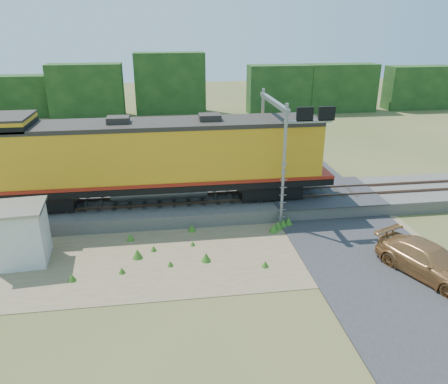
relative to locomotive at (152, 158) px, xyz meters
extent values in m
plane|color=#475123|center=(3.86, -6.00, -3.68)|extent=(140.00, 140.00, 0.00)
cube|color=slate|center=(3.86, 0.00, -3.28)|extent=(70.00, 5.00, 0.80)
cube|color=brown|center=(3.86, -0.72, -2.80)|extent=(70.00, 0.10, 0.16)
cube|color=brown|center=(3.86, 0.72, -2.80)|extent=(70.00, 0.10, 0.16)
cube|color=#8C7754|center=(1.86, -5.50, -3.66)|extent=(26.00, 8.00, 0.03)
cube|color=#38383A|center=(10.86, 0.00, -2.85)|extent=(7.00, 5.20, 0.06)
cube|color=#38383A|center=(10.86, 16.00, -3.64)|extent=(7.00, 24.00, 0.08)
cube|color=#153613|center=(3.86, 32.00, -0.43)|extent=(36.00, 3.00, 6.50)
cube|color=black|center=(-6.62, 0.00, -2.24)|extent=(3.84, 2.45, 0.96)
cube|color=black|center=(7.24, 0.00, -2.24)|extent=(3.84, 2.45, 0.96)
cube|color=black|center=(0.31, 0.00, -1.56)|extent=(21.33, 3.20, 0.38)
cylinder|color=gray|center=(0.31, 0.00, -2.08)|extent=(5.87, 1.28, 1.28)
cube|color=orange|center=(0.31, 0.00, 0.28)|extent=(19.73, 3.09, 3.31)
cube|color=maroon|center=(0.31, 0.00, -1.24)|extent=(21.33, 3.25, 0.19)
cube|color=#28231E|center=(0.31, 0.00, 2.06)|extent=(19.73, 3.15, 0.26)
cube|color=orange|center=(-8.01, 0.00, 2.31)|extent=(2.77, 3.09, 0.75)
cube|color=#28231E|center=(-8.01, 0.00, 2.72)|extent=(2.77, 3.15, 0.13)
cube|color=black|center=(-8.01, 0.00, 2.26)|extent=(2.83, 3.15, 0.37)
cube|color=#28231E|center=(-1.82, 0.00, 2.31)|extent=(1.28, 1.07, 0.48)
cube|color=#28231E|center=(3.51, 0.00, 2.31)|extent=(1.28, 1.07, 0.48)
cube|color=silver|center=(-6.53, -4.98, -2.24)|extent=(2.47, 2.47, 2.87)
cube|color=gray|center=(-6.53, -4.98, -0.75)|extent=(2.72, 2.72, 0.14)
cylinder|color=gray|center=(7.38, -2.80, -0.05)|extent=(0.19, 0.19, 7.25)
cylinder|color=gray|center=(7.38, 2.80, -0.05)|extent=(0.19, 0.19, 7.25)
cube|color=gray|center=(7.38, 0.00, 3.16)|extent=(0.26, 6.20, 0.26)
cube|color=gray|center=(8.62, -2.80, 2.54)|extent=(2.69, 0.16, 0.16)
cube|color=black|center=(8.42, -2.80, 2.95)|extent=(0.93, 0.16, 0.78)
cube|color=black|center=(9.66, -2.80, 2.95)|extent=(0.93, 0.16, 0.78)
imported|color=#B07641|center=(12.86, -9.17, -2.91)|extent=(4.02, 5.69, 1.53)
camera|label=1|loc=(0.69, -25.60, 7.68)|focal=35.00mm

